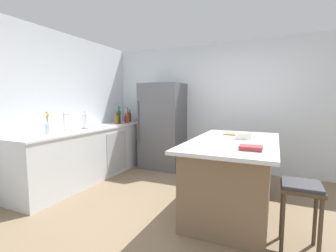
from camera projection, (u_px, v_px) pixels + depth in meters
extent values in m
plane|color=#7A664C|center=(184.00, 215.00, 3.03)|extent=(7.20, 7.20, 0.00)
cube|color=silver|center=(223.00, 107.00, 4.92)|extent=(6.00, 0.10, 2.60)
cube|color=silver|center=(42.00, 109.00, 3.89)|extent=(0.10, 6.00, 2.60)
cube|color=silver|center=(90.00, 154.00, 4.41)|extent=(0.65, 2.91, 0.91)
cube|color=silver|center=(89.00, 129.00, 4.36)|extent=(0.68, 2.94, 0.03)
cube|color=#B2B5BA|center=(117.00, 152.00, 4.61)|extent=(0.01, 0.60, 0.76)
cube|color=#7A6047|center=(233.00, 176.00, 3.16)|extent=(0.90, 1.75, 0.89)
cube|color=silver|center=(234.00, 142.00, 3.11)|extent=(1.06, 1.95, 0.04)
cube|color=#56565B|center=(163.00, 126.00, 5.09)|extent=(0.85, 0.69, 1.78)
cylinder|color=#4C4C51|center=(138.00, 123.00, 4.91)|extent=(0.02, 0.02, 0.89)
cylinder|color=#473828|center=(282.00, 224.00, 2.23)|extent=(0.04, 0.04, 0.60)
cylinder|color=#473828|center=(320.00, 231.00, 2.11)|extent=(0.04, 0.04, 0.60)
cylinder|color=#473828|center=(282.00, 211.00, 2.50)|extent=(0.04, 0.04, 0.60)
cylinder|color=#473828|center=(315.00, 216.00, 2.38)|extent=(0.04, 0.04, 0.60)
cube|color=#473828|center=(301.00, 188.00, 2.27)|extent=(0.36, 0.36, 0.04)
cube|color=#38383D|center=(302.00, 185.00, 2.27)|extent=(0.34, 0.34, 0.03)
cylinder|color=silver|center=(64.00, 131.00, 3.92)|extent=(0.05, 0.05, 0.02)
cylinder|color=silver|center=(64.00, 121.00, 3.90)|extent=(0.02, 0.02, 0.28)
cylinder|color=silver|center=(66.00, 114.00, 3.87)|extent=(0.14, 0.02, 0.02)
cylinder|color=silver|center=(48.00, 129.00, 3.60)|extent=(0.09, 0.09, 0.15)
cylinder|color=#4C7F3D|center=(47.00, 124.00, 3.60)|extent=(0.01, 0.03, 0.19)
sphere|color=orange|center=(47.00, 117.00, 3.59)|extent=(0.04, 0.04, 0.04)
cylinder|color=#4C7F3D|center=(47.00, 121.00, 3.58)|extent=(0.01, 0.02, 0.26)
sphere|color=orange|center=(47.00, 113.00, 3.57)|extent=(0.04, 0.04, 0.04)
cylinder|color=#4C7F3D|center=(48.00, 123.00, 3.58)|extent=(0.01, 0.04, 0.22)
sphere|color=orange|center=(48.00, 115.00, 3.57)|extent=(0.04, 0.04, 0.04)
cylinder|color=gray|center=(85.00, 128.00, 4.25)|extent=(0.14, 0.14, 0.01)
cylinder|color=white|center=(85.00, 121.00, 4.24)|extent=(0.11, 0.11, 0.26)
cylinder|color=gray|center=(85.00, 112.00, 4.22)|extent=(0.02, 0.02, 0.04)
cylinder|color=#5B3319|center=(130.00, 117.00, 5.59)|extent=(0.06, 0.06, 0.21)
cylinder|color=#5B3319|center=(130.00, 111.00, 5.57)|extent=(0.02, 0.02, 0.06)
cylinder|color=black|center=(130.00, 110.00, 5.57)|extent=(0.02, 0.02, 0.01)
cylinder|color=silver|center=(126.00, 117.00, 5.51)|extent=(0.07, 0.07, 0.24)
cylinder|color=silver|center=(126.00, 110.00, 5.49)|extent=(0.03, 0.03, 0.08)
cylinder|color=black|center=(126.00, 108.00, 5.49)|extent=(0.03, 0.03, 0.01)
cylinder|color=#994C23|center=(128.00, 117.00, 5.37)|extent=(0.06, 0.06, 0.24)
cylinder|color=#994C23|center=(128.00, 110.00, 5.35)|extent=(0.02, 0.02, 0.09)
cylinder|color=black|center=(128.00, 108.00, 5.34)|extent=(0.03, 0.03, 0.01)
cylinder|color=red|center=(125.00, 119.00, 5.29)|extent=(0.05, 0.05, 0.16)
cylinder|color=red|center=(125.00, 115.00, 5.28)|extent=(0.02, 0.02, 0.05)
cylinder|color=black|center=(125.00, 113.00, 5.27)|extent=(0.02, 0.02, 0.01)
cylinder|color=#8CB79E|center=(120.00, 118.00, 5.22)|extent=(0.07, 0.07, 0.25)
cylinder|color=#8CB79E|center=(120.00, 110.00, 5.20)|extent=(0.03, 0.03, 0.09)
cylinder|color=black|center=(120.00, 108.00, 5.20)|extent=(0.03, 0.03, 0.01)
cylinder|color=#19381E|center=(119.00, 117.00, 5.12)|extent=(0.07, 0.07, 0.27)
cylinder|color=#19381E|center=(119.00, 109.00, 5.10)|extent=(0.03, 0.03, 0.08)
cylinder|color=black|center=(119.00, 107.00, 5.09)|extent=(0.03, 0.03, 0.01)
cylinder|color=brown|center=(117.00, 120.00, 5.05)|extent=(0.09, 0.09, 0.18)
cylinder|color=brown|center=(117.00, 114.00, 5.03)|extent=(0.04, 0.04, 0.05)
cylinder|color=black|center=(116.00, 113.00, 5.03)|extent=(0.04, 0.04, 0.01)
cube|color=#A83338|center=(251.00, 149.00, 2.49)|extent=(0.21, 0.17, 0.02)
cube|color=#A83338|center=(251.00, 147.00, 2.49)|extent=(0.24, 0.17, 0.02)
cylinder|color=silver|center=(244.00, 136.00, 3.18)|extent=(0.21, 0.21, 0.09)
cube|color=#9E7042|center=(236.00, 134.00, 3.56)|extent=(0.35, 0.19, 0.02)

